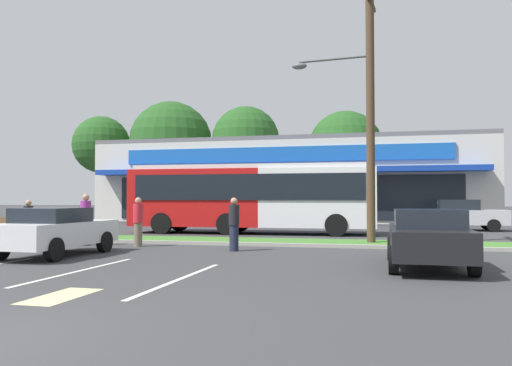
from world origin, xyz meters
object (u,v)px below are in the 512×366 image
Objects in this scene: bus_stop_bench at (6,229)px; pedestrian_mid at (86,219)px; utility_pole at (366,104)px; car_2 at (428,237)px; pedestrian_by_pole at (138,222)px; city_bus at (252,196)px; car_1 at (462,215)px; car_0 at (55,231)px; pedestrian_near_bench at (234,224)px; pedestrian_far at (28,222)px.

pedestrian_mid reaches higher than bus_stop_bench.
utility_pole reaches higher than bus_stop_bench.
pedestrian_by_pole is at bearing 69.54° from car_2.
city_bus reaches higher than pedestrian_by_pole.
car_1 is (4.54, 10.10, -4.21)m from utility_pole.
car_0 is at bearing -55.45° from pedestrian_by_pole.
pedestrian_far is (-7.71, 0.29, -0.04)m from pedestrian_near_bench.
pedestrian_far reaches higher than car_0.
utility_pole is 0.80× the size of city_bus.
utility_pole is at bearing -172.69° from bus_stop_bench.
bus_stop_bench is 0.36× the size of car_2.
car_0 is 4.24m from pedestrian_far.
utility_pole is 9.04m from pedestrian_by_pole.
bus_stop_bench is at bearing 75.06° from car_2.
utility_pole reaches higher than car_0.
city_bus is 7.33× the size of bus_stop_bench.
pedestrian_near_bench is (-8.55, -13.13, 0.03)m from car_1.
pedestrian_mid is 1.13× the size of pedestrian_far.
car_2 is at bearing -129.15° from pedestrian_near_bench.
car_1 is 2.36× the size of pedestrian_mid.
pedestrian_mid is at bearing -166.50° from utility_pole.
utility_pole is 8.24m from city_bus.
car_2 is (7.12, -10.93, -1.03)m from city_bus.
pedestrian_mid is 2.08m from pedestrian_far.
pedestrian_near_bench is (4.61, 2.60, 0.12)m from car_0.
car_2 is 2.58× the size of pedestrian_by_pole.
bus_stop_bench is at bearing -140.64° from city_bus.
car_2 is (1.60, -5.75, -4.30)m from utility_pole.
car_0 is at bearing 38.83° from pedestrian_far.
bus_stop_bench is 5.84m from pedestrian_by_pole.
city_bus is 2.67× the size of car_2.
car_0 reaches higher than bus_stop_bench.
city_bus is 7.28× the size of pedestrian_far.
pedestrian_mid is (-11.30, 3.43, 0.18)m from car_2.
pedestrian_mid is at bearing -138.87° from car_1.
utility_pole reaches higher than pedestrian_mid.
utility_pole is 11.85m from car_1.
pedestrian_near_bench is at bearing -81.21° from city_bus.
car_1 is (10.05, 4.92, -0.95)m from city_bus.
city_bus reaches higher than bus_stop_bench.
bus_stop_bench is (-7.96, -6.91, -1.26)m from city_bus.
pedestrian_near_bench reaches higher than car_2.
bus_stop_bench is 2.05m from pedestrian_far.
car_0 is 10.23m from car_2.
pedestrian_by_pole reaches higher than pedestrian_far.
pedestrian_near_bench reaches higher than pedestrian_far.
city_bus reaches higher than pedestrian_far.
car_1 is 16.12m from car_2.
pedestrian_mid reaches higher than car_0.
car_0 is at bearing 89.30° from car_2.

